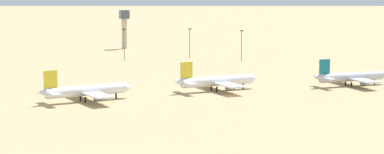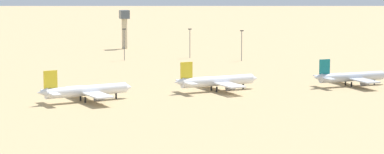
{
  "view_description": "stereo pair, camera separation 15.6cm",
  "coord_description": "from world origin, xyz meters",
  "px_view_note": "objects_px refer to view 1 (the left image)",
  "views": [
    {
      "loc": [
        -102.89,
        -253.5,
        44.55
      ],
      "look_at": [
        -10.52,
        11.25,
        6.0
      ],
      "focal_mm": 72.0,
      "sensor_mm": 36.0,
      "label": 1
    },
    {
      "loc": [
        -102.74,
        -253.55,
        44.55
      ],
      "look_at": [
        -10.52,
        11.25,
        6.0
      ],
      "focal_mm": 72.0,
      "sensor_mm": 36.0,
      "label": 2
    }
  ],
  "objects_px": {
    "parked_jet_yellow_1": "(85,91)",
    "light_pole_east": "(242,43)",
    "light_pole_west": "(124,42)",
    "parked_jet_yellow_2": "(217,81)",
    "light_pole_mid": "(190,41)",
    "control_tower": "(124,26)",
    "parked_jet_teal_3": "(351,77)"
  },
  "relations": [
    {
      "from": "parked_jet_teal_3",
      "to": "control_tower",
      "type": "distance_m",
      "value": 178.66
    },
    {
      "from": "parked_jet_yellow_1",
      "to": "light_pole_mid",
      "type": "height_order",
      "value": "light_pole_mid"
    },
    {
      "from": "parked_jet_yellow_1",
      "to": "light_pole_east",
      "type": "xyz_separation_m",
      "value": [
        98.35,
        95.01,
        5.1
      ]
    },
    {
      "from": "parked_jet_yellow_1",
      "to": "light_pole_east",
      "type": "height_order",
      "value": "light_pole_east"
    },
    {
      "from": "parked_jet_yellow_1",
      "to": "parked_jet_yellow_2",
      "type": "height_order",
      "value": "parked_jet_yellow_2"
    },
    {
      "from": "light_pole_west",
      "to": "parked_jet_yellow_2",
      "type": "bearing_deg",
      "value": -85.95
    },
    {
      "from": "parked_jet_yellow_1",
      "to": "parked_jet_teal_3",
      "type": "bearing_deg",
      "value": -9.49
    },
    {
      "from": "parked_jet_yellow_2",
      "to": "light_pole_west",
      "type": "relative_size",
      "value": 2.2
    },
    {
      "from": "parked_jet_yellow_2",
      "to": "parked_jet_yellow_1",
      "type": "bearing_deg",
      "value": -178.97
    },
    {
      "from": "light_pole_west",
      "to": "light_pole_mid",
      "type": "bearing_deg",
      "value": -1.26
    },
    {
      "from": "parked_jet_teal_3",
      "to": "control_tower",
      "type": "relative_size",
      "value": 1.5
    },
    {
      "from": "parked_jet_yellow_1",
      "to": "parked_jet_yellow_2",
      "type": "xyz_separation_m",
      "value": [
        51.08,
        7.02,
        0.02
      ]
    },
    {
      "from": "light_pole_mid",
      "to": "control_tower",
      "type": "bearing_deg",
      "value": 109.25
    },
    {
      "from": "parked_jet_yellow_2",
      "to": "light_pole_mid",
      "type": "xyz_separation_m",
      "value": [
        26.98,
        108.8,
        5.03
      ]
    },
    {
      "from": "light_pole_west",
      "to": "light_pole_mid",
      "type": "height_order",
      "value": "light_pole_west"
    },
    {
      "from": "light_pole_mid",
      "to": "parked_jet_teal_3",
      "type": "bearing_deg",
      "value": -76.64
    },
    {
      "from": "parked_jet_teal_3",
      "to": "light_pole_mid",
      "type": "bearing_deg",
      "value": 101.38
    },
    {
      "from": "parked_jet_teal_3",
      "to": "light_pole_east",
      "type": "distance_m",
      "value": 93.93
    },
    {
      "from": "light_pole_east",
      "to": "parked_jet_yellow_2",
      "type": "bearing_deg",
      "value": -118.24
    },
    {
      "from": "parked_jet_yellow_1",
      "to": "light_pole_east",
      "type": "relative_size",
      "value": 2.27
    },
    {
      "from": "parked_jet_teal_3",
      "to": "light_pole_mid",
      "type": "height_order",
      "value": "light_pole_mid"
    },
    {
      "from": "parked_jet_teal_3",
      "to": "light_pole_west",
      "type": "height_order",
      "value": "light_pole_west"
    },
    {
      "from": "parked_jet_teal_3",
      "to": "light_pole_east",
      "type": "xyz_separation_m",
      "value": [
        -6.86,
        93.53,
        5.27
      ]
    },
    {
      "from": "light_pole_west",
      "to": "light_pole_east",
      "type": "bearing_deg",
      "value": -21.4
    },
    {
      "from": "parked_jet_yellow_2",
      "to": "light_pole_east",
      "type": "relative_size",
      "value": 2.29
    },
    {
      "from": "parked_jet_yellow_1",
      "to": "control_tower",
      "type": "height_order",
      "value": "control_tower"
    },
    {
      "from": "light_pole_west",
      "to": "light_pole_mid",
      "type": "xyz_separation_m",
      "value": [
        34.75,
        -0.76,
        -0.4
      ]
    },
    {
      "from": "light_pole_west",
      "to": "light_pole_east",
      "type": "distance_m",
      "value": 59.11
    },
    {
      "from": "parked_jet_yellow_1",
      "to": "light_pole_east",
      "type": "distance_m",
      "value": 136.84
    },
    {
      "from": "parked_jet_yellow_2",
      "to": "light_pole_east",
      "type": "distance_m",
      "value": 100.01
    },
    {
      "from": "light_pole_west",
      "to": "parked_jet_teal_3",
      "type": "bearing_deg",
      "value": -61.73
    },
    {
      "from": "light_pole_east",
      "to": "parked_jet_yellow_1",
      "type": "bearing_deg",
      "value": -135.99
    }
  ]
}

